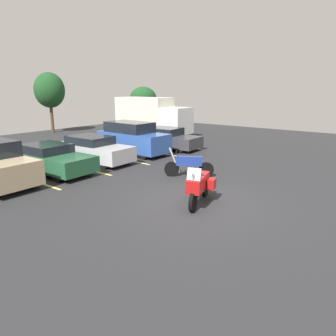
% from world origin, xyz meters
% --- Properties ---
extents(ground, '(44.00, 44.00, 0.10)m').
position_xyz_m(ground, '(0.00, 0.00, -0.05)').
color(ground, '#262628').
extents(motorcycle_touring, '(2.23, 1.11, 1.44)m').
position_xyz_m(motorcycle_touring, '(-0.08, -0.04, 0.68)').
color(motorcycle_touring, black).
rests_on(motorcycle_touring, ground).
extents(motorcycle_second, '(1.33, 1.92, 1.33)m').
position_xyz_m(motorcycle_second, '(2.62, 2.21, 0.55)').
color(motorcycle_second, black).
rests_on(motorcycle_second, ground).
extents(parking_stripes, '(21.47, 4.90, 0.01)m').
position_xyz_m(parking_stripes, '(-2.07, 7.55, 0.00)').
color(parking_stripes, '#EAE066').
rests_on(parking_stripes, ground).
extents(car_green, '(2.01, 4.42, 1.33)m').
position_xyz_m(car_green, '(-0.73, 7.71, 0.66)').
color(car_green, '#235638').
rests_on(car_green, ground).
extents(car_silver, '(1.95, 4.59, 1.40)m').
position_xyz_m(car_silver, '(1.90, 7.91, 0.70)').
color(car_silver, '#B7B7BC').
rests_on(car_silver, ground).
extents(car_blue, '(1.95, 4.62, 1.92)m').
position_xyz_m(car_blue, '(4.84, 7.84, 0.95)').
color(car_blue, '#2D519E').
rests_on(car_blue, ground).
extents(car_charcoal, '(2.03, 4.68, 1.37)m').
position_xyz_m(car_charcoal, '(7.44, 7.29, 0.66)').
color(car_charcoal, '#38383D').
rests_on(car_charcoal, ground).
extents(box_truck, '(2.25, 6.65, 3.14)m').
position_xyz_m(box_truck, '(11.28, 11.84, 1.64)').
color(box_truck, silver).
rests_on(box_truck, ground).
extents(tree_center_right, '(3.03, 3.03, 4.06)m').
position_xyz_m(tree_center_right, '(19.01, 19.70, 2.79)').
color(tree_center_right, '#4C3823').
rests_on(tree_center_right, ground).
extents(tree_left, '(2.61, 2.61, 5.24)m').
position_xyz_m(tree_left, '(7.29, 20.11, 3.70)').
color(tree_left, '#4C3823').
rests_on(tree_left, ground).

